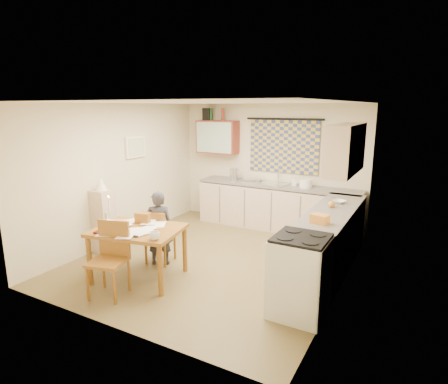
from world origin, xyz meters
The scene contains 44 objects.
floor centered at (0.00, 0.00, -0.01)m, with size 4.00×4.50×0.02m, color brown.
ceiling centered at (0.00, 0.00, 2.51)m, with size 4.00×4.50×0.02m, color white.
wall_back centered at (0.00, 2.26, 1.25)m, with size 4.00×0.02×2.50m, color beige.
wall_front centered at (0.00, -2.26, 1.25)m, with size 4.00×0.02×2.50m, color beige.
wall_left centered at (-2.01, 0.00, 1.25)m, with size 0.02×4.50×2.50m, color beige.
wall_right centered at (2.01, 0.00, 1.25)m, with size 0.02×4.50×2.50m, color beige.
window_blind centered at (0.30, 2.22, 1.65)m, with size 1.45×0.03×1.05m, color navy.
curtain_rod centered at (0.30, 2.20, 2.20)m, with size 0.04×0.04×1.60m, color black.
wall_cabinet centered at (-1.15, 2.08, 1.80)m, with size 0.90×0.34×0.70m, color maroon.
wall_cabinet_glass centered at (-1.15, 1.91, 1.80)m, with size 0.84×0.02×0.64m, color #99B2A5.
upper_cabinet_right centered at (1.83, 0.55, 1.85)m, with size 0.34×1.30×0.70m, color tan.
framed_print centered at (-1.97, 0.40, 1.70)m, with size 0.04×0.50×0.40m, color white.
print_canvas centered at (-1.95, 0.40, 1.70)m, with size 0.01×0.42×0.32m, color white.
counter_back centered at (0.30, 1.95, 0.45)m, with size 3.30×0.62×0.92m.
counter_right centered at (1.70, 0.32, 0.45)m, with size 0.62×2.95×0.92m.
stove centered at (1.70, -0.96, 0.49)m, with size 0.63×0.63×0.98m.
sink centered at (0.21, 1.95, 0.88)m, with size 0.55×0.45×0.10m, color silver.
tap centered at (0.24, 2.13, 1.06)m, with size 0.03×0.03×0.28m, color silver.
dish_rack centered at (-0.27, 1.95, 0.95)m, with size 0.35×0.30×0.06m, color silver.
kettle centered at (-0.67, 1.95, 1.04)m, with size 0.18×0.18×0.24m, color silver.
mixing_bowl centered at (0.87, 1.95, 1.00)m, with size 0.24×0.24×0.16m, color white.
soap_bottle centered at (0.62, 2.00, 1.01)m, with size 0.11×0.11×0.19m, color white.
bowl centered at (1.70, 1.04, 0.94)m, with size 0.25×0.25×0.05m, color white.
orange_bag centered at (1.70, -0.17, 0.98)m, with size 0.22×0.16×0.12m, color orange.
fruit_orange centered at (1.65, 0.72, 0.97)m, with size 0.10×0.10×0.10m, color orange.
speaker centered at (-1.40, 2.08, 2.28)m, with size 0.16×0.20×0.26m, color black.
bottle_green centered at (-1.32, 2.08, 2.28)m, with size 0.07×0.07×0.26m, color #195926.
bottle_brown centered at (-1.02, 2.08, 2.28)m, with size 0.07×0.07×0.26m, color maroon.
dining_table centered at (-0.63, -1.12, 0.38)m, with size 1.36×1.13×0.75m.
chair_far centered at (-0.72, -0.54, 0.27)m, with size 0.45×0.45×0.87m.
chair_near centered at (-0.63, -1.71, 0.30)m, with size 0.54×0.54×0.98m.
person centered at (-0.69, -0.59, 0.59)m, with size 0.51×0.46×1.18m, color black.
shelf_stand centered at (-1.84, -0.63, 0.54)m, with size 0.32×0.30×1.08m, color tan.
lampshade centered at (-1.84, -0.63, 1.19)m, with size 0.20×0.20×0.22m, color white.
letter_rack centered at (-0.73, -0.90, 0.83)m, with size 0.22×0.10×0.16m, color brown.
mug centered at (-0.12, -1.37, 0.80)m, with size 0.15×0.15×0.11m, color white.
magazine centered at (-1.04, -1.47, 0.76)m, with size 0.25×0.30×0.02m, color maroon.
book centered at (-1.02, -1.30, 0.76)m, with size 0.24×0.29×0.02m, color orange.
orange_box centered at (-0.88, -1.46, 0.77)m, with size 0.12×0.08×0.04m, color orange.
eyeglasses centered at (-0.44, -1.41, 0.76)m, with size 0.13×0.04×0.02m, color black.
candle_holder centered at (-1.15, -1.19, 0.84)m, with size 0.06×0.06×0.18m, color silver.
candle centered at (-1.12, -1.16, 1.04)m, with size 0.02×0.02×0.22m, color white.
candle_flame centered at (-1.14, -1.14, 1.16)m, with size 0.02×0.02×0.02m, color #FFCC66.
papers centered at (-0.69, -1.17, 0.76)m, with size 0.93×1.01×0.02m.
Camera 1 is at (2.88, -4.96, 2.44)m, focal length 30.00 mm.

